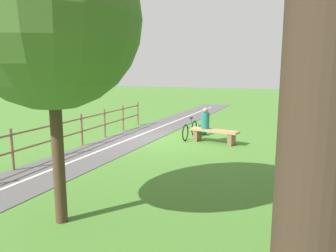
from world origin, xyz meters
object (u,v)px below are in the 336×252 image
object	(u,v)px
person_seated	(205,119)
tree_mid_field	(50,19)
backpack	(203,130)
bicycle	(190,130)
bench	(214,134)

from	to	relation	value
person_seated	tree_mid_field	xyz separation A→B (m)	(0.30, 7.41, 2.63)
backpack	tree_mid_field	distance (m)	9.29
bicycle	backpack	xyz separation A→B (m)	(-0.25, -0.88, -0.14)
bench	tree_mid_field	size ratio (longest dim) A/B	0.38
bicycle	backpack	world-z (taller)	bicycle
person_seated	bicycle	world-z (taller)	person_seated
backpack	person_seated	bearing A→B (deg)	112.05
person_seated	tree_mid_field	distance (m)	7.87
person_seated	bicycle	xyz separation A→B (m)	(0.76, -0.39, -0.53)
bicycle	backpack	distance (m)	0.93
person_seated	tree_mid_field	bearing A→B (deg)	96.61
bench	bicycle	size ratio (longest dim) A/B	1.10
person_seated	tree_mid_field	world-z (taller)	tree_mid_field
bench	person_seated	world-z (taller)	person_seated
person_seated	bicycle	size ratio (longest dim) A/B	0.47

